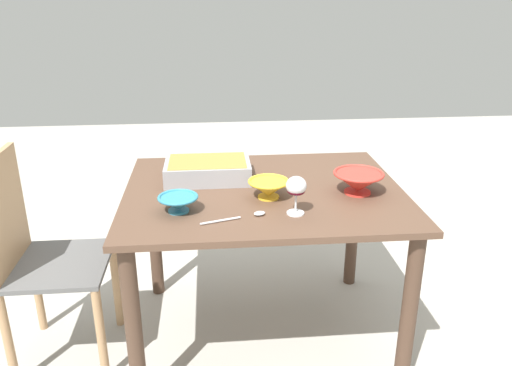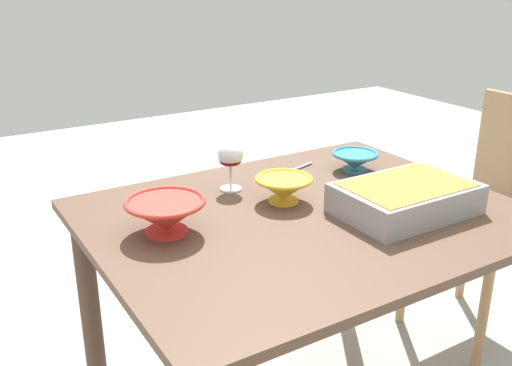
{
  "view_description": "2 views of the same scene",
  "coord_description": "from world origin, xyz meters",
  "px_view_note": "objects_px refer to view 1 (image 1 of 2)",
  "views": [
    {
      "loc": [
        0.21,
        1.99,
        1.53
      ],
      "look_at": [
        0.04,
        0.05,
        0.78
      ],
      "focal_mm": 36.0,
      "sensor_mm": 36.0,
      "label": 1
    },
    {
      "loc": [
        -0.88,
        -1.19,
        1.37
      ],
      "look_at": [
        -0.09,
        0.12,
        0.8
      ],
      "focal_mm": 40.69,
      "sensor_mm": 36.0,
      "label": 2
    }
  ],
  "objects_px": {
    "small_bowl": "(178,202)",
    "serving_bowl": "(358,181)",
    "dining_table": "(264,214)",
    "mixing_bowl": "(269,188)",
    "casserole_dish": "(208,169)",
    "wine_glass": "(296,188)",
    "serving_spoon": "(246,216)",
    "chair": "(37,253)"
  },
  "relations": [
    {
      "from": "casserole_dish",
      "to": "small_bowl",
      "type": "xyz_separation_m",
      "value": [
        0.11,
        0.34,
        -0.01
      ]
    },
    {
      "from": "wine_glass",
      "to": "serving_spoon",
      "type": "distance_m",
      "value": 0.21
    },
    {
      "from": "casserole_dish",
      "to": "mixing_bowl",
      "type": "xyz_separation_m",
      "value": [
        -0.24,
        0.24,
        -0.0
      ]
    },
    {
      "from": "wine_glass",
      "to": "chair",
      "type": "bearing_deg",
      "value": -11.12
    },
    {
      "from": "dining_table",
      "to": "small_bowl",
      "type": "distance_m",
      "value": 0.43
    },
    {
      "from": "casserole_dish",
      "to": "small_bowl",
      "type": "distance_m",
      "value": 0.36
    },
    {
      "from": "dining_table",
      "to": "casserole_dish",
      "type": "height_order",
      "value": "casserole_dish"
    },
    {
      "from": "wine_glass",
      "to": "serving_spoon",
      "type": "relative_size",
      "value": 0.6
    },
    {
      "from": "chair",
      "to": "dining_table",
      "type": "bearing_deg",
      "value": -176.57
    },
    {
      "from": "wine_glass",
      "to": "small_bowl",
      "type": "xyz_separation_m",
      "value": [
        0.44,
        -0.06,
        -0.07
      ]
    },
    {
      "from": "chair",
      "to": "serving_bowl",
      "type": "xyz_separation_m",
      "value": [
        -1.32,
        0.02,
        0.28
      ]
    },
    {
      "from": "chair",
      "to": "wine_glass",
      "type": "relative_size",
      "value": 6.2
    },
    {
      "from": "casserole_dish",
      "to": "mixing_bowl",
      "type": "bearing_deg",
      "value": 135.43
    },
    {
      "from": "wine_glass",
      "to": "small_bowl",
      "type": "distance_m",
      "value": 0.45
    },
    {
      "from": "casserole_dish",
      "to": "serving_spoon",
      "type": "xyz_separation_m",
      "value": [
        -0.14,
        0.42,
        -0.04
      ]
    },
    {
      "from": "wine_glass",
      "to": "casserole_dish",
      "type": "xyz_separation_m",
      "value": [
        0.33,
        -0.4,
        -0.06
      ]
    },
    {
      "from": "casserole_dish",
      "to": "serving_spoon",
      "type": "bearing_deg",
      "value": 108.35
    },
    {
      "from": "casserole_dish",
      "to": "mixing_bowl",
      "type": "height_order",
      "value": "casserole_dish"
    },
    {
      "from": "chair",
      "to": "wine_glass",
      "type": "bearing_deg",
      "value": 168.88
    },
    {
      "from": "small_bowl",
      "to": "serving_spoon",
      "type": "distance_m",
      "value": 0.26
    },
    {
      "from": "wine_glass",
      "to": "mixing_bowl",
      "type": "relative_size",
      "value": 0.9
    },
    {
      "from": "casserole_dish",
      "to": "serving_spoon",
      "type": "relative_size",
      "value": 1.5
    },
    {
      "from": "wine_glass",
      "to": "dining_table",
      "type": "bearing_deg",
      "value": -70.49
    },
    {
      "from": "wine_glass",
      "to": "casserole_dish",
      "type": "relative_size",
      "value": 0.4
    },
    {
      "from": "serving_bowl",
      "to": "small_bowl",
      "type": "bearing_deg",
      "value": 9.39
    },
    {
      "from": "wine_glass",
      "to": "serving_bowl",
      "type": "height_order",
      "value": "wine_glass"
    },
    {
      "from": "chair",
      "to": "serving_bowl",
      "type": "height_order",
      "value": "chair"
    },
    {
      "from": "dining_table",
      "to": "mixing_bowl",
      "type": "bearing_deg",
      "value": 95.24
    },
    {
      "from": "chair",
      "to": "small_bowl",
      "type": "height_order",
      "value": "chair"
    },
    {
      "from": "wine_glass",
      "to": "serving_bowl",
      "type": "relative_size",
      "value": 0.72
    },
    {
      "from": "casserole_dish",
      "to": "serving_spoon",
      "type": "height_order",
      "value": "casserole_dish"
    },
    {
      "from": "dining_table",
      "to": "casserole_dish",
      "type": "bearing_deg",
      "value": -31.4
    },
    {
      "from": "dining_table",
      "to": "chair",
      "type": "xyz_separation_m",
      "value": [
        0.94,
        0.06,
        -0.11
      ]
    },
    {
      "from": "wine_glass",
      "to": "serving_bowl",
      "type": "bearing_deg",
      "value": -147.91
    },
    {
      "from": "dining_table",
      "to": "mixing_bowl",
      "type": "height_order",
      "value": "mixing_bowl"
    },
    {
      "from": "dining_table",
      "to": "wine_glass",
      "type": "bearing_deg",
      "value": 109.51
    },
    {
      "from": "small_bowl",
      "to": "serving_bowl",
      "type": "relative_size",
      "value": 0.74
    },
    {
      "from": "dining_table",
      "to": "mixing_bowl",
      "type": "distance_m",
      "value": 0.19
    },
    {
      "from": "small_bowl",
      "to": "serving_bowl",
      "type": "bearing_deg",
      "value": -170.61
    },
    {
      "from": "dining_table",
      "to": "serving_bowl",
      "type": "bearing_deg",
      "value": 168.23
    },
    {
      "from": "dining_table",
      "to": "mixing_bowl",
      "type": "xyz_separation_m",
      "value": [
        -0.01,
        0.1,
        0.16
      ]
    },
    {
      "from": "small_bowl",
      "to": "dining_table",
      "type": "bearing_deg",
      "value": -150.03
    }
  ]
}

